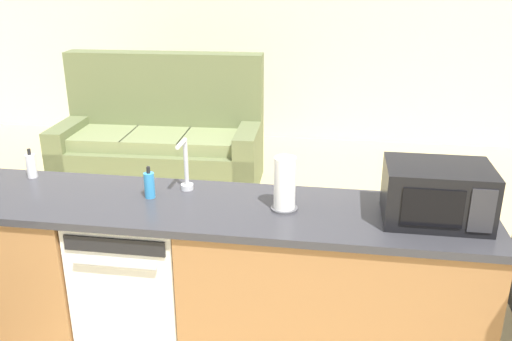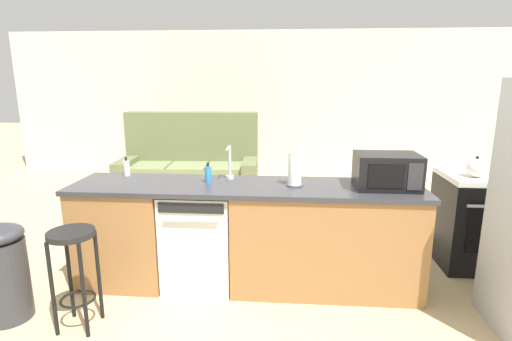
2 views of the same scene
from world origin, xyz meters
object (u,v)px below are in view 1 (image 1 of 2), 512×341
at_px(dishwasher, 141,277).
at_px(couch, 162,143).
at_px(microwave, 437,193).
at_px(dish_soap_bottle, 31,166).
at_px(soap_bottle, 149,185).
at_px(paper_towel_roll, 285,184).

xyz_separation_m(dishwasher, couch, (-0.70, 2.52, -0.03)).
xyz_separation_m(microwave, dish_soap_bottle, (-2.26, 0.23, -0.07)).
bearing_deg(dish_soap_bottle, microwave, -5.71).
height_order(dishwasher, soap_bottle, soap_bottle).
xyz_separation_m(microwave, paper_towel_roll, (-0.74, 0.00, -0.00)).
bearing_deg(paper_towel_roll, dish_soap_bottle, 171.67).
distance_m(dishwasher, paper_towel_roll, 1.02).
height_order(dishwasher, dish_soap_bottle, dish_soap_bottle).
relative_size(dishwasher, paper_towel_roll, 2.98).
xyz_separation_m(dishwasher, dish_soap_bottle, (-0.71, 0.22, 0.55)).
bearing_deg(soap_bottle, couch, 107.41).
distance_m(microwave, couch, 3.44).
distance_m(paper_towel_roll, dish_soap_bottle, 1.54).
bearing_deg(microwave, dish_soap_bottle, 174.29).
height_order(soap_bottle, couch, couch).
height_order(microwave, soap_bottle, microwave).
xyz_separation_m(paper_towel_roll, dish_soap_bottle, (-1.52, 0.22, -0.07)).
relative_size(soap_bottle, couch, 0.09).
distance_m(microwave, dish_soap_bottle, 2.27).
bearing_deg(microwave, paper_towel_roll, 179.73).
height_order(paper_towel_roll, couch, couch).
distance_m(paper_towel_roll, soap_bottle, 0.74).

